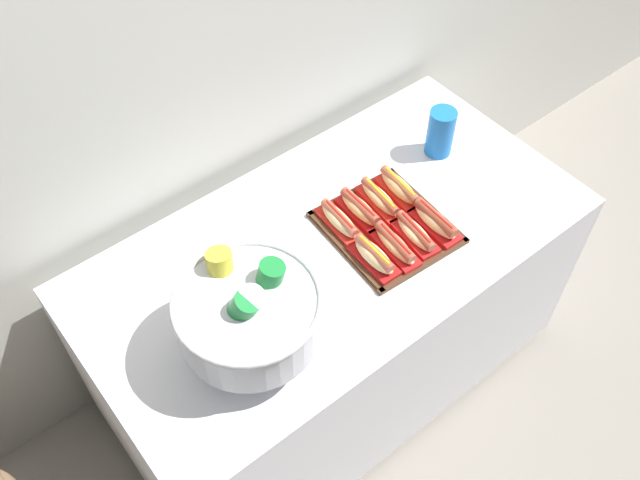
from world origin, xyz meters
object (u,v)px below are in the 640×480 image
at_px(hot_dog_4, 339,221).
at_px(hot_dog_6, 380,199).
at_px(hot_dog_5, 360,209).
at_px(hot_dog_3, 435,221).
at_px(hot_dog_7, 399,188).
at_px(cup_stack, 440,132).
at_px(serving_tray, 386,228).
at_px(hot_dog_1, 395,245).
at_px(hot_dog_0, 374,257).
at_px(punch_bowl, 248,313).
at_px(buffet_table, 333,311).
at_px(hot_dog_2, 415,234).

distance_m(hot_dog_4, hot_dog_6, 0.15).
bearing_deg(hot_dog_4, hot_dog_6, -3.46).
bearing_deg(hot_dog_5, hot_dog_3, -51.18).
xyz_separation_m(hot_dog_7, cup_stack, (0.24, 0.07, 0.05)).
bearing_deg(hot_dog_5, serving_tray, -69.01).
bearing_deg(hot_dog_5, hot_dog_1, -93.46).
xyz_separation_m(hot_dog_1, hot_dog_6, (0.08, 0.16, -0.00)).
bearing_deg(hot_dog_4, hot_dog_0, -93.46).
relative_size(hot_dog_5, hot_dog_6, 0.94).
height_order(hot_dog_7, punch_bowl, punch_bowl).
xyz_separation_m(hot_dog_4, hot_dog_6, (0.15, -0.01, -0.00)).
bearing_deg(hot_dog_1, buffet_table, 128.87).
xyz_separation_m(hot_dog_4, cup_stack, (0.46, 0.06, 0.05)).
distance_m(serving_tray, cup_stack, 0.39).
bearing_deg(hot_dog_4, hot_dog_2, -51.18).
xyz_separation_m(serving_tray, hot_dog_0, (-0.12, -0.08, 0.03)).
bearing_deg(cup_stack, serving_tray, -157.76).
xyz_separation_m(hot_dog_6, cup_stack, (0.31, 0.06, 0.05)).
height_order(hot_dog_2, hot_dog_4, hot_dog_4).
bearing_deg(cup_stack, hot_dog_6, -168.33).
bearing_deg(buffet_table, hot_dog_6, 6.89).
xyz_separation_m(hot_dog_6, punch_bowl, (-0.58, -0.16, 0.12)).
bearing_deg(cup_stack, hot_dog_3, -136.44).
relative_size(hot_dog_6, cup_stack, 1.12).
bearing_deg(hot_dog_2, serving_tray, 110.99).
bearing_deg(cup_stack, buffet_table, -170.16).
xyz_separation_m(hot_dog_3, hot_dog_7, (0.01, 0.16, -0.00)).
bearing_deg(hot_dog_6, hot_dog_3, -69.01).
bearing_deg(hot_dog_2, hot_dog_0, 176.54).
height_order(serving_tray, cup_stack, cup_stack).
bearing_deg(serving_tray, punch_bowl, -171.81).
relative_size(serving_tray, cup_stack, 2.32).
height_order(buffet_table, punch_bowl, punch_bowl).
bearing_deg(hot_dog_4, hot_dog_7, -3.46).
xyz_separation_m(hot_dog_0, hot_dog_5, (0.08, 0.16, -0.00)).
relative_size(hot_dog_6, punch_bowl, 0.50).
bearing_deg(hot_dog_4, punch_bowl, -158.79).
distance_m(hot_dog_1, hot_dog_2, 0.08).
bearing_deg(hot_dog_2, buffet_table, 142.66).
xyz_separation_m(hot_dog_1, hot_dog_7, (0.16, 0.16, 0.00)).
height_order(hot_dog_2, cup_stack, cup_stack).
bearing_deg(buffet_table, hot_dog_3, -29.27).
relative_size(hot_dog_2, hot_dog_3, 0.97).
distance_m(serving_tray, hot_dog_6, 0.10).
bearing_deg(hot_dog_2, hot_dog_6, 86.54).
bearing_deg(hot_dog_5, hot_dog_0, -117.90).
distance_m(buffet_table, hot_dog_0, 0.42).
height_order(hot_dog_2, hot_dog_3, hot_dog_3).
bearing_deg(hot_dog_3, hot_dog_5, 128.82).
distance_m(serving_tray, hot_dog_0, 0.14).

